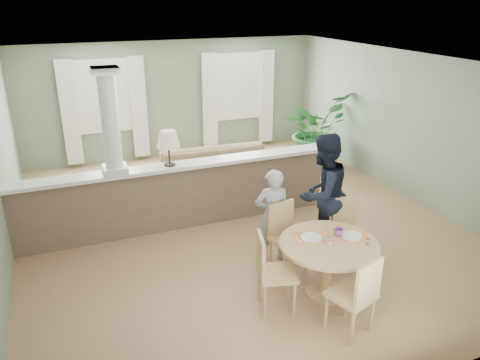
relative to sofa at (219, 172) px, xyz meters
name	(u,v)px	position (x,y,z in m)	size (l,w,h in m)	color
ground	(236,222)	(-0.19, -1.39, -0.40)	(8.00, 8.00, 0.00)	tan
room_shell	(220,111)	(-0.22, -0.76, 1.41)	(7.02, 8.02, 2.71)	gray
pony_wall	(175,188)	(-1.17, -1.19, 0.30)	(5.32, 0.38, 2.70)	brown
sofa	(219,172)	(0.00, 0.00, 0.00)	(2.76, 1.08, 0.81)	#957451
houseplant	(315,130)	(2.51, 0.63, 0.43)	(1.51, 1.30, 1.67)	#2A6A2C
dining_table	(328,253)	(0.15, -3.76, 0.20)	(1.25, 1.25, 0.86)	tan
chair_far_boy	(286,234)	(-0.07, -3.00, 0.14)	(0.51, 0.51, 0.98)	tan
chair_far_man	(345,228)	(0.82, -3.13, 0.12)	(0.54, 0.54, 0.95)	tan
chair_near	(357,293)	(0.03, -4.56, 0.15)	(0.57, 0.57, 1.00)	tan
chair_side	(271,269)	(-0.65, -3.75, 0.15)	(0.55, 0.55, 1.00)	tan
child_person	(272,216)	(-0.14, -2.71, 0.30)	(0.51, 0.34, 1.41)	#96969B
man_person	(322,194)	(0.66, -2.72, 0.52)	(0.89, 0.70, 1.84)	black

